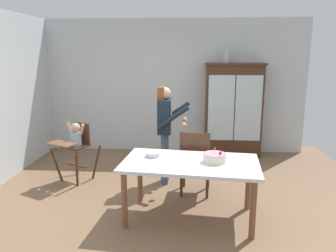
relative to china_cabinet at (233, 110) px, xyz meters
The scene contains 10 objects.
ground_plane 2.81m from the china_cabinet, 116.83° to the right, with size 6.24×6.24×0.00m, color brown.
wall_back 1.30m from the china_cabinet, 167.57° to the left, with size 5.32×0.06×2.70m, color silver.
china_cabinet is the anchor object (origin of this frame).
ceramic_vase 1.05m from the china_cabinet, behind, with size 0.13×0.13×0.27m.
high_chair_with_toddler 3.10m from the china_cabinet, 149.70° to the right, with size 0.77×0.83×0.95m.
adult_person 1.98m from the china_cabinet, 128.44° to the right, with size 0.49×0.48×1.53m.
dining_table 2.83m from the china_cabinet, 107.20° to the right, with size 1.72×1.07×0.74m.
birthday_cake 2.75m from the china_cabinet, 101.43° to the right, with size 0.28×0.28×0.19m.
serving_bowl 2.86m from the china_cabinet, 117.41° to the right, with size 0.18×0.18×0.06m, color #B2BCC6.
dining_chair_far_side 2.19m from the china_cabinet, 110.81° to the right, with size 0.48×0.48×0.96m.
Camera 1 is at (0.35, -4.16, 2.03)m, focal length 35.39 mm.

